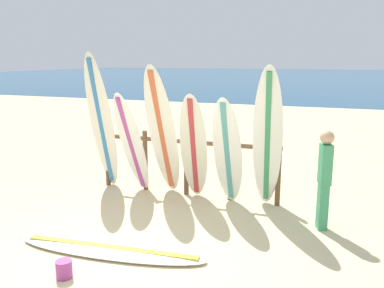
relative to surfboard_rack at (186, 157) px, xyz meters
name	(u,v)px	position (x,y,z in m)	size (l,w,h in m)	color
ground_plane	(116,257)	(0.05, -2.62, -0.71)	(120.00, 120.00, 0.00)	beige
ocean_water	(327,76)	(0.05, 55.38, -0.71)	(120.00, 80.00, 0.01)	navy
surfboard_rack	(186,157)	(0.00, 0.00, 0.00)	(3.48, 0.09, 1.15)	brown
surfboard_leaning_far_left	(102,122)	(-1.61, -0.27, 0.60)	(0.48, 0.71, 2.63)	white
surfboard_leaning_left	(132,144)	(-0.91, -0.39, 0.26)	(0.59, 0.88, 1.95)	white
surfboard_leaning_center_left	(162,132)	(-0.36, -0.26, 0.50)	(0.59, 0.90, 2.42)	white
surfboard_leaning_center	(194,148)	(0.26, -0.32, 0.26)	(0.60, 0.84, 1.96)	silver
surfboard_leaning_center_right	(228,153)	(0.90, -0.42, 0.25)	(0.50, 0.81, 1.93)	white
surfboard_leaning_right	(267,139)	(1.54, -0.32, 0.50)	(0.60, 0.91, 2.43)	white
surfboard_lying_on_sand	(111,249)	(-0.09, -2.52, -0.68)	(2.65, 0.82, 0.08)	white
beachgoer_standing	(325,176)	(2.46, -0.77, 0.11)	(0.22, 0.27, 1.49)	#3F9966
small_boat_offshore	(267,82)	(-4.66, 33.92, -0.46)	(1.31, 2.35, 0.71)	#B22D28
sand_bucket	(64,269)	(-0.25, -3.27, -0.61)	(0.19, 0.19, 0.21)	#A53F8C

